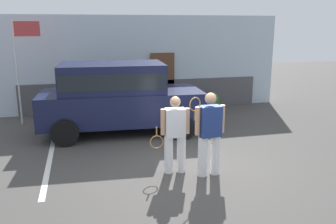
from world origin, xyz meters
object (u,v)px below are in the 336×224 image
(tennis_player_man, at_px, (175,134))
(flag_pole, at_px, (22,53))
(potted_plant_by_porch, at_px, (212,101))
(tennis_player_woman, at_px, (209,133))
(parked_suv, at_px, (118,94))

(tennis_player_man, bearing_deg, flag_pole, -50.37)
(potted_plant_by_porch, distance_m, flag_pole, 6.53)
(tennis_player_woman, bearing_deg, tennis_player_man, -29.56)
(parked_suv, distance_m, potted_plant_by_porch, 3.96)
(parked_suv, bearing_deg, tennis_player_man, -71.86)
(tennis_player_man, relative_size, potted_plant_by_porch, 2.25)
(parked_suv, distance_m, flag_pole, 3.41)
(parked_suv, xyz_separation_m, flag_pole, (-2.74, 1.71, 1.10))
(tennis_player_woman, relative_size, potted_plant_by_porch, 2.39)
(tennis_player_man, bearing_deg, parked_suv, -71.70)
(tennis_player_woman, xyz_separation_m, flag_pole, (-4.24, 5.23, 1.32))
(tennis_player_man, height_order, potted_plant_by_porch, tennis_player_man)
(tennis_player_woman, distance_m, potted_plant_by_porch, 5.56)
(tennis_player_woman, xyz_separation_m, potted_plant_by_porch, (2.02, 5.16, -0.52))
(parked_suv, bearing_deg, potted_plant_by_porch, 28.38)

